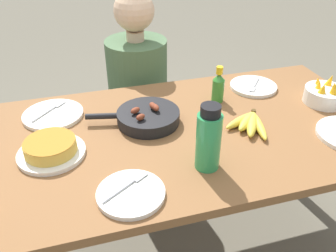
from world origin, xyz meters
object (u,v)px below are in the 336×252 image
Objects in this scene: person_figure at (139,109)px; skillet at (147,117)px; frittata_plate_center at (51,149)px; water_bottle at (209,139)px; empty_plate_far_left at (253,86)px; empty_plate_far_right at (131,193)px; empty_plate_mid_edge at (53,115)px; hot_sauce_bottle at (218,86)px; fruit_bowl_citrus at (326,94)px; banana_bunch at (250,123)px.

skillet is at bearing -97.45° from person_figure.
frittata_plate_center is 0.56m from water_bottle.
frittata_plate_center is 1.07× the size of empty_plate_far_left.
empty_plate_far_right is at bearing -141.74° from empty_plate_far_left.
hot_sauce_bottle reaches higher than empty_plate_mid_edge.
empty_plate_far_left is at bearing 48.60° from water_bottle.
empty_plate_far_right is at bearing -160.15° from fruit_bowl_citrus.
empty_plate_mid_edge is (-0.76, 0.30, -0.01)m from banana_bunch.
empty_plate_far_left is (0.18, 0.31, -0.01)m from banana_bunch.
frittata_plate_center is 1.31× the size of fruit_bowl_citrus.
empty_plate_far_right is at bearing -165.97° from water_bottle.
empty_plate_mid_edge is (-0.93, -0.01, -0.00)m from empty_plate_far_left.
hot_sauce_bottle is at bearing 99.96° from banana_bunch.
hot_sauce_bottle is at bearing -5.23° from empty_plate_mid_edge.
banana_bunch is 0.82m from empty_plate_mid_edge.
skillet is 1.58× the size of water_bottle.
frittata_plate_center reaches higher than empty_plate_mid_edge.
fruit_bowl_citrus is at bearing -171.29° from skillet.
empty_plate_far_left is at bearing 0.31° from empty_plate_mid_edge.
banana_bunch is 0.41m from skillet.
empty_plate_mid_edge is at bearing 158.26° from banana_bunch.
empty_plate_far_left is 0.90m from empty_plate_far_right.
fruit_bowl_citrus is at bearing -42.61° from empty_plate_far_left.
empty_plate_far_left is (0.56, 0.16, -0.02)m from skillet.
hot_sauce_bottle is at bearing -162.02° from empty_plate_far_left.
empty_plate_far_right is at bearing -102.97° from person_figure.
hot_sauce_bottle is (0.72, 0.21, 0.04)m from frittata_plate_center.
water_bottle is 0.96m from person_figure.
fruit_bowl_citrus is at bearing 3.00° from frittata_plate_center.
skillet is 2.06× the size of fruit_bowl_citrus.
water_bottle reaches higher than empty_plate_far_right.
hot_sauce_bottle reaches higher than skillet.
skillet is at bearing -163.78° from empty_plate_far_left.
empty_plate_far_left is at bearing 38.26° from empty_plate_far_right.
skillet is 0.63m from person_figure.
banana_bunch is 1.25× the size of hot_sauce_bottle.
skillet is 0.40m from empty_plate_mid_edge.
skillet is 0.36m from hot_sauce_bottle.
empty_plate_far_right is 0.70m from hot_sauce_bottle.
banana_bunch is at bearing 25.34° from empty_plate_far_right.
hot_sauce_bottle is at bearing -152.32° from skillet.
hot_sauce_bottle is (0.72, -0.07, 0.06)m from empty_plate_mid_edge.
person_figure is at bearing 141.29° from empty_plate_far_left.
banana_bunch is 0.18× the size of person_figure.
person_figure is (-0.06, 0.88, -0.37)m from water_bottle.
frittata_plate_center is 1.44× the size of hot_sauce_bottle.
empty_plate_mid_edge is 1.50× the size of hot_sauce_bottle.
empty_plate_mid_edge is at bearing 174.77° from hot_sauce_bottle.
banana_bunch is 0.93× the size of empty_plate_far_left.
fruit_bowl_citrus is (0.80, -0.05, 0.01)m from skillet.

